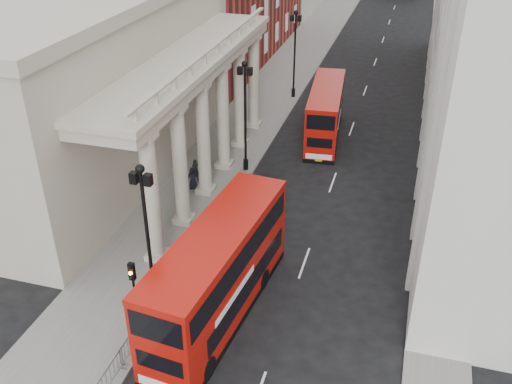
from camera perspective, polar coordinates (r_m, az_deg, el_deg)
ground at (r=27.96m, az=-12.38°, el=-16.82°), size 260.00×260.00×0.00m
sidewalk_west at (r=52.22m, az=-0.34°, el=7.51°), size 6.00×140.00×0.12m
sidewalk_east at (r=50.49m, az=18.01°, el=5.15°), size 3.00×140.00×0.12m
kerb at (r=51.53m, az=2.84°, el=7.16°), size 0.20×140.00×0.14m
portico_building at (r=42.66m, az=-14.94°, el=9.76°), size 9.00×28.00×12.00m
lamp_post_south at (r=27.70m, az=-10.85°, el=-3.79°), size 1.05×0.44×8.32m
lamp_post_mid at (r=40.88m, az=-1.09°, el=8.26°), size 1.05×0.44×8.32m
lamp_post_north at (r=55.57m, az=3.90°, el=14.14°), size 1.05×0.44×8.32m
traffic_light at (r=27.31m, az=-12.14°, el=-9.23°), size 0.28×0.33×4.30m
crowd_barriers at (r=28.98m, az=-11.13°, el=-12.74°), size 0.50×18.75×1.10m
bus_near at (r=28.38m, az=-3.75°, el=-7.97°), size 4.00×11.93×5.05m
bus_far at (r=47.79m, az=6.96°, el=7.96°), size 3.38×10.32×4.37m
pedestrian_a at (r=41.28m, az=-6.05°, el=2.21°), size 0.69×0.60×1.60m
pedestrian_b at (r=43.04m, az=-7.59°, el=3.49°), size 1.04×0.91×1.82m
pedestrian_c at (r=40.16m, az=-6.33°, el=1.39°), size 0.86×0.61×1.65m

